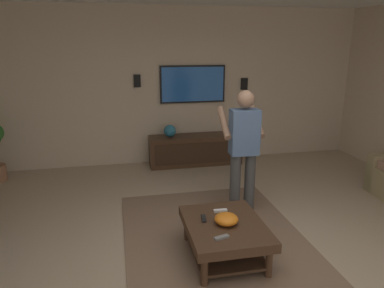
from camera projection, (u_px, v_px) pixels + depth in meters
The scene contains 14 objects.
ground_plane at pixel (230, 262), 3.76m from camera, with size 8.44×8.44×0.00m, color tan.
wall_back_tv at pixel (175, 87), 6.67m from camera, with size 0.10×7.24×2.83m, color #C6B299.
area_rug at pixel (219, 246), 4.04m from camera, with size 3.08×2.07×0.01m, color #7A604C.
coffee_table at pixel (225, 232), 3.77m from camera, with size 1.00×0.80×0.40m.
media_console at pixel (195, 150), 6.72m from camera, with size 0.45×1.70×0.55m.
tv at pixel (193, 84), 6.63m from camera, with size 0.05×1.21×0.68m.
person_standing at pixel (243, 145), 4.63m from camera, with size 0.55×0.55×1.64m.
bowl at pixel (226, 219), 3.71m from camera, with size 0.25×0.25×0.11m, color orange.
remote_white at pixel (220, 210), 4.00m from camera, with size 0.15×0.04×0.02m, color white.
remote_black at pixel (204, 218), 3.82m from camera, with size 0.15×0.04×0.02m, color black.
remote_grey at pixel (222, 237), 3.45m from camera, with size 0.15×0.04×0.02m, color slate.
vase_round at pixel (170, 131), 6.53m from camera, with size 0.22×0.22×0.22m, color teal.
wall_speaker_left at pixel (244, 84), 6.84m from camera, with size 0.06×0.12×0.22m, color black.
wall_speaker_right at pixel (137, 81), 6.42m from camera, with size 0.06×0.12×0.22m, color black.
Camera 1 is at (-3.13, 1.07, 2.21)m, focal length 33.81 mm.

